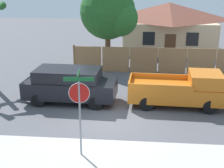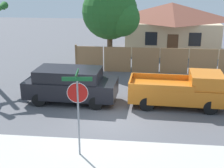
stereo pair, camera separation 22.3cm
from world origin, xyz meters
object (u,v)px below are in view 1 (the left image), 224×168
(orange_pickup, at_px, (182,90))
(red_suv, at_px, (70,84))
(house, at_px, (168,26))
(oak_tree, at_px, (110,13))
(stop_sign, at_px, (79,100))

(orange_pickup, bearing_deg, red_suv, -177.76)
(house, xyz_separation_m, red_suv, (-6.14, -13.48, -1.27))
(oak_tree, bearing_deg, house, 51.42)
(stop_sign, bearing_deg, orange_pickup, 44.56)
(house, height_order, oak_tree, oak_tree)
(orange_pickup, bearing_deg, house, 91.20)
(house, relative_size, orange_pickup, 1.69)
(oak_tree, xyz_separation_m, orange_pickup, (4.45, -7.58, -3.08))
(orange_pickup, bearing_deg, stop_sign, -127.15)
(red_suv, bearing_deg, stop_sign, -71.18)
(orange_pickup, bearing_deg, oak_tree, 122.76)
(red_suv, bearing_deg, oak_tree, 81.71)
(oak_tree, xyz_separation_m, red_suv, (-1.42, -7.56, -2.96))
(oak_tree, bearing_deg, stop_sign, -89.42)
(house, relative_size, oak_tree, 1.41)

